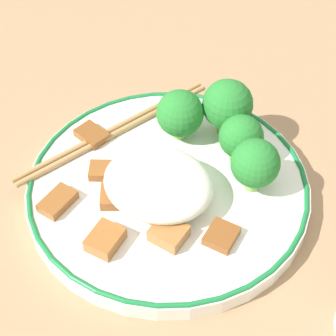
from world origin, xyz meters
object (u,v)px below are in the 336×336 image
object	(u,v)px
broccoli_back_center	(241,138)
broccoli_back_right	(228,105)
broccoli_back_left	(255,164)
plate	(168,187)
chopsticks	(116,130)
broccoli_mid_left	(180,114)

from	to	relation	value
broccoli_back_center	broccoli_back_right	distance (m)	0.04
broccoli_back_left	plate	bearing A→B (deg)	-157.78
broccoli_back_left	chopsticks	size ratio (longest dim) A/B	0.25
broccoli_back_left	broccoli_mid_left	distance (m)	0.10
broccoli_mid_left	chopsticks	bearing A→B (deg)	-157.72
plate	chopsticks	bearing A→B (deg)	154.29
broccoli_mid_left	chopsticks	size ratio (longest dim) A/B	0.25
broccoli_back_left	broccoli_back_center	world-z (taller)	broccoli_back_left
plate	broccoli_mid_left	bearing A→B (deg)	105.87
broccoli_back_right	chopsticks	world-z (taller)	broccoli_back_right
broccoli_mid_left	chopsticks	distance (m)	0.07
broccoli_back_left	broccoli_mid_left	xyz separation A→B (m)	(-0.09, 0.03, -0.00)
broccoli_back_right	chopsticks	distance (m)	0.12
broccoli_back_right	broccoli_mid_left	world-z (taller)	broccoli_back_right
broccoli_back_left	broccoli_back_center	distance (m)	0.04
chopsticks	broccoli_back_left	bearing A→B (deg)	-3.05
broccoli_back_right	broccoli_mid_left	xyz separation A→B (m)	(-0.04, -0.03, -0.01)
plate	broccoli_back_left	xyz separation A→B (m)	(0.07, 0.03, 0.04)
plate	broccoli_back_right	size ratio (longest dim) A/B	4.33
broccoli_back_right	chopsticks	size ratio (longest dim) A/B	0.29
plate	broccoli_back_right	xyz separation A→B (m)	(0.02, 0.09, 0.04)
broccoli_back_center	chopsticks	distance (m)	0.13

